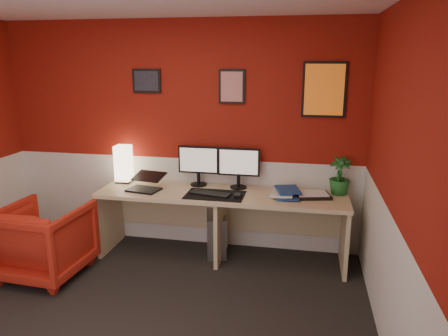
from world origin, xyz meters
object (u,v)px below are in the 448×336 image
at_px(potted_plant, 340,176).
at_px(armchair, 44,240).
at_px(monitor_left, 198,160).
at_px(desk, 221,226).
at_px(shoji_lamp, 124,165).
at_px(zen_tray, 312,195).
at_px(monitor_right, 239,162).
at_px(pc_tower, 216,233).
at_px(laptop, 143,180).

bearing_deg(potted_plant, armchair, -162.67).
height_order(monitor_left, potted_plant, monitor_left).
distance_m(desk, shoji_lamp, 1.30).
bearing_deg(zen_tray, monitor_left, 171.60).
relative_size(zen_tray, potted_plant, 0.90).
xyz_separation_m(zen_tray, potted_plant, (0.27, 0.14, 0.18)).
distance_m(monitor_right, potted_plant, 1.05).
bearing_deg(pc_tower, zen_tray, -18.34).
bearing_deg(zen_tray, armchair, -163.93).
bearing_deg(laptop, armchair, -131.68).
bearing_deg(potted_plant, pc_tower, -176.51).
bearing_deg(shoji_lamp, pc_tower, -3.96).
distance_m(desk, laptop, 0.95).
distance_m(monitor_left, armchair, 1.75).
height_order(desk, potted_plant, potted_plant).
relative_size(shoji_lamp, pc_tower, 0.89).
distance_m(desk, potted_plant, 1.34).
bearing_deg(potted_plant, monitor_left, 178.60).
bearing_deg(shoji_lamp, armchair, -118.39).
xyz_separation_m(desk, laptop, (-0.82, -0.08, 0.47)).
bearing_deg(armchair, pc_tower, -148.85).
bearing_deg(desk, monitor_left, 142.96).
bearing_deg(desk, potted_plant, 8.97).
bearing_deg(shoji_lamp, potted_plant, 0.08).
xyz_separation_m(monitor_right, pc_tower, (-0.23, -0.10, -0.80)).
height_order(desk, laptop, laptop).
distance_m(potted_plant, pc_tower, 1.46).
bearing_deg(pc_tower, armchair, -167.12).
xyz_separation_m(shoji_lamp, laptop, (0.33, -0.26, -0.09)).
bearing_deg(zen_tray, pc_tower, 176.20).
relative_size(desk, pc_tower, 5.78).
bearing_deg(monitor_left, desk, -37.04).
relative_size(potted_plant, armchair, 0.49).
xyz_separation_m(laptop, zen_tray, (1.75, 0.12, -0.09)).
bearing_deg(monitor_right, armchair, -153.14).
height_order(potted_plant, armchair, potted_plant).
bearing_deg(monitor_left, armchair, -145.36).
bearing_deg(potted_plant, monitor_right, 178.99).
xyz_separation_m(laptop, monitor_left, (0.52, 0.30, 0.18)).
bearing_deg(potted_plant, shoji_lamp, -179.92).
xyz_separation_m(desk, monitor_left, (-0.30, 0.23, 0.66)).
height_order(monitor_right, armchair, monitor_right).
bearing_deg(armchair, laptop, -139.02).
height_order(zen_tray, armchair, zen_tray).
relative_size(pc_tower, armchair, 0.57).
bearing_deg(monitor_right, monitor_left, 177.68).
height_order(shoji_lamp, laptop, shoji_lamp).
distance_m(shoji_lamp, laptop, 0.44).
xyz_separation_m(potted_plant, armchair, (-2.83, -0.88, -0.56)).
height_order(desk, monitor_left, monitor_left).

